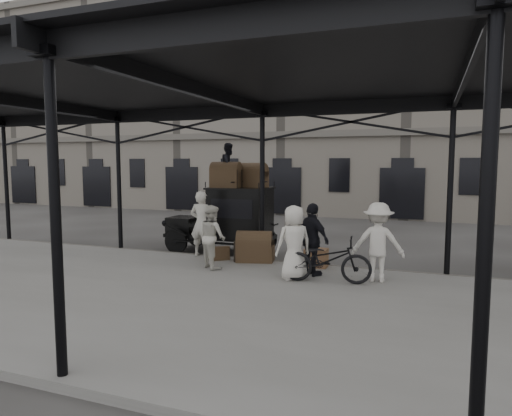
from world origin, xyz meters
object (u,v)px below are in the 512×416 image
(taxi, at_px, (232,217))
(steamer_trunk_roof_near, at_px, (226,177))
(steamer_trunk_platform, at_px, (254,249))
(porter_left, at_px, (201,224))
(porter_official, at_px, (312,239))
(bicycle, at_px, (327,260))

(taxi, bearing_deg, steamer_trunk_roof_near, -108.07)
(steamer_trunk_platform, bearing_deg, porter_left, 161.22)
(porter_left, bearing_deg, steamer_trunk_platform, 173.90)
(taxi, distance_m, porter_left, 1.47)
(porter_left, bearing_deg, taxi, -106.47)
(porter_left, relative_size, steamer_trunk_platform, 1.98)
(porter_left, relative_size, steamer_trunk_roof_near, 2.14)
(steamer_trunk_roof_near, bearing_deg, porter_left, -105.95)
(taxi, relative_size, steamer_trunk_roof_near, 3.93)
(taxi, relative_size, porter_official, 2.00)
(porter_official, distance_m, steamer_trunk_platform, 2.26)
(porter_official, bearing_deg, steamer_trunk_roof_near, -1.74)
(taxi, distance_m, steamer_trunk_platform, 2.19)
(bicycle, height_order, steamer_trunk_roof_near, steamer_trunk_roof_near)
(taxi, bearing_deg, porter_official, -37.41)
(bicycle, distance_m, steamer_trunk_roof_near, 5.16)
(porter_left, xyz_separation_m, porter_official, (3.70, -1.13, -0.08))
(taxi, xyz_separation_m, steamer_trunk_roof_near, (-0.08, -0.25, 1.32))
(porter_official, bearing_deg, taxi, -5.16)
(bicycle, xyz_separation_m, steamer_trunk_roof_near, (-3.90, 2.85, 1.82))
(bicycle, distance_m, steamer_trunk_platform, 2.88)
(taxi, xyz_separation_m, bicycle, (3.82, -3.10, -0.50))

